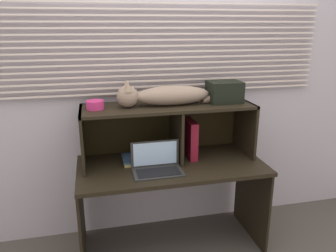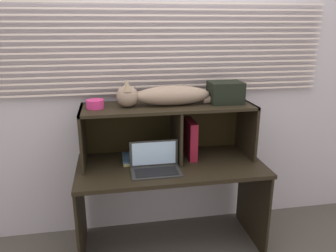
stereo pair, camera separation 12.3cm
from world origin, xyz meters
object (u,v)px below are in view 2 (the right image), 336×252
Objects in this scene: book_stack at (133,159)px; small_basket at (95,104)px; cat at (165,95)px; storage_box at (225,92)px; laptop at (155,165)px; binder_upright at (190,139)px.

small_basket reaches higher than book_stack.
cat reaches higher than storage_box.
cat reaches higher than book_stack.
book_stack is 0.90× the size of storage_box.
binder_upright is at bearing 34.55° from laptop.
binder_upright is 1.19× the size of storage_box.
cat is 0.55m from book_stack.
cat is 7.61× the size of small_basket.
book_stack is at bearing 124.88° from laptop.
cat is at bearing 180.00° from storage_box.
storage_box is (0.58, 0.21, 0.47)m from laptop.
cat is 0.52m from laptop.
small_basket is at bearing 180.00° from storage_box.
storage_box is (0.98, 0.00, 0.05)m from small_basket.
laptop reaches higher than book_stack.
laptop is at bearing -116.51° from cat.
binder_upright is at bearing -0.00° from cat.
book_stack is at bearing -179.59° from cat.
cat reaches higher than small_basket.
storage_box is at bearing 20.25° from laptop.
storage_box reaches higher than laptop.
small_basket is (-0.51, -0.00, -0.04)m from cat.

